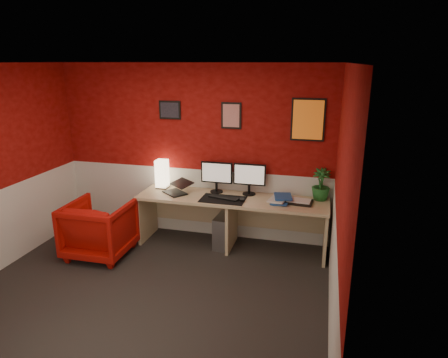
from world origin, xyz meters
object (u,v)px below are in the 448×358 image
monitor_right (249,174)px  armchair (100,228)px  monitor_left (216,172)px  potted_plant (321,184)px  desk (232,223)px  laptop (175,186)px  shoji_lamp (162,175)px  pc_tower (224,231)px  zen_tray (299,202)px

monitor_right → armchair: bearing=-155.3°
monitor_left → potted_plant: monitor_left is taller
desk → laptop: 0.94m
shoji_lamp → laptop: size_ratio=1.21×
shoji_lamp → pc_tower: (0.97, -0.16, -0.70)m
laptop → armchair: size_ratio=0.40×
shoji_lamp → monitor_right: monitor_right is taller
potted_plant → laptop: bearing=-173.0°
monitor_right → armchair: size_ratio=0.71×
zen_tray → desk: bearing=-178.9°
pc_tower → armchair: (-1.54, -0.67, 0.15)m
desk → monitor_left: size_ratio=4.48×
zen_tray → potted_plant: (0.27, 0.20, 0.20)m
monitor_right → monitor_left: bearing=-178.1°
monitor_left → pc_tower: 0.83m
zen_tray → pc_tower: (-1.01, -0.00, -0.52)m
laptop → monitor_right: 1.05m
desk → monitor_left: 0.73m
monitor_left → pc_tower: monitor_left is taller
potted_plant → armchair: (-2.82, -0.87, -0.57)m
laptop → monitor_right: size_ratio=0.57×
desk → pc_tower: bearing=172.1°
monitor_left → zen_tray: 1.21m
laptop → pc_tower: size_ratio=0.73×
laptop → pc_tower: (0.70, 0.04, -0.61)m
laptop → zen_tray: size_ratio=0.94×
desk → laptop: (-0.82, -0.02, 0.47)m
potted_plant → armchair: 3.00m
desk → armchair: armchair is taller
pc_tower → shoji_lamp: bearing=174.7°
monitor_right → zen_tray: 0.77m
laptop → pc_tower: bearing=41.6°
zen_tray → pc_tower: bearing=-179.9°
monitor_right → zen_tray: size_ratio=1.66×
monitor_right → armchair: 2.14m
laptop → potted_plant: (1.98, 0.24, 0.10)m
desk → monitor_right: monitor_right is taller
shoji_lamp → monitor_left: size_ratio=0.69×
monitor_left → potted_plant: bearing=1.5°
desk → potted_plant: size_ratio=6.08×
laptop → potted_plant: size_ratio=0.77×
desk → pc_tower: desk is taller
potted_plant → armchair: bearing=-162.8°
monitor_right → zen_tray: bearing=-14.6°
desk → shoji_lamp: 1.24m
laptop → zen_tray: bearing=39.9°
monitor_left → zen_tray: monitor_left is taller
desk → laptop: size_ratio=7.88×
laptop → pc_tower: 0.93m
monitor_right → zen_tray: monitor_right is taller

